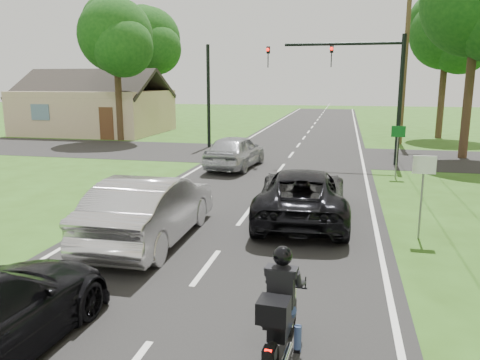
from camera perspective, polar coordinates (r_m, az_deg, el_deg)
name	(u,v)px	position (r m, az deg, el deg)	size (l,w,h in m)	color
ground	(206,268)	(10.18, -4.12, -10.61)	(140.00, 140.00, 0.00)	#2C5016
road	(275,176)	(19.59, 4.28, 0.44)	(8.00, 100.00, 0.01)	black
cross_road	(291,155)	(25.45, 6.26, 3.06)	(60.00, 7.00, 0.01)	black
motorcycle_rider	(280,318)	(6.79, 4.95, -16.42)	(0.57, 2.00, 1.72)	black
dark_suv	(302,194)	(13.42, 7.57, -1.75)	(2.44, 5.30, 1.47)	black
silver_sedan	(151,208)	(11.71, -10.81, -3.41)	(1.76, 5.03, 1.66)	silver
silver_suv	(235,151)	(21.31, -0.55, 3.52)	(1.81, 4.51, 1.54)	#A9ABB1
traffic_signal	(360,76)	(23.00, 14.40, 12.17)	(6.38, 0.44, 6.00)	black
signal_pole_far	(208,97)	(28.16, -3.86, 10.08)	(0.20, 0.20, 6.00)	black
utility_pole_far	(405,62)	(31.21, 19.50, 13.45)	(1.60, 0.28, 10.00)	brown
sign_white	(423,177)	(12.35, 21.45, 0.36)	(0.55, 0.07, 2.12)	slate
sign_green	(398,139)	(20.22, 18.69, 4.78)	(0.55, 0.07, 2.12)	slate
tree_row_e	(452,36)	(35.54, 24.43, 15.65)	(5.28, 5.12, 9.61)	#332316
tree_left_near	(118,39)	(32.33, -14.65, 16.24)	(5.12, 4.96, 9.22)	#332316
tree_left_far	(151,43)	(42.22, -10.79, 16.13)	(5.76, 5.58, 10.14)	#332316
house	(96,110)	(38.01, -17.16, 8.20)	(10.20, 8.00, 4.84)	tan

